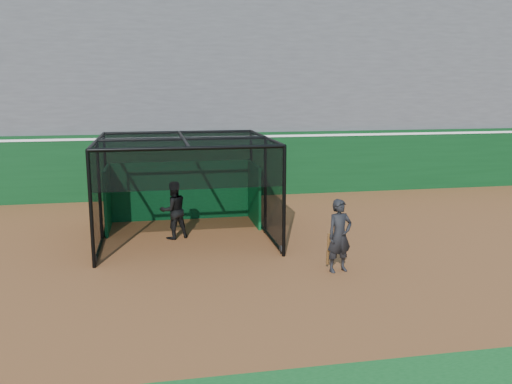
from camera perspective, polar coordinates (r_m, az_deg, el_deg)
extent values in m
plane|color=brown|center=(13.21, -3.32, -7.81)|extent=(120.00, 120.00, 0.00)
cube|color=#093313|center=(21.17, -6.45, 2.82)|extent=(50.00, 0.45, 2.50)
cube|color=white|center=(21.04, -6.51, 5.78)|extent=(50.00, 0.50, 0.08)
cube|color=#4C4C4F|center=(24.82, -7.31, 10.09)|extent=(50.00, 7.85, 7.75)
cube|color=#4C4C4F|center=(28.53, -8.03, 19.21)|extent=(50.00, 0.30, 1.20)
cube|color=#06441D|center=(17.69, -7.91, 0.16)|extent=(4.55, 0.10, 1.90)
cylinder|color=black|center=(13.82, -16.60, -6.93)|extent=(0.08, 0.22, 0.22)
cylinder|color=black|center=(14.11, 2.73, -6.09)|extent=(0.08, 0.22, 0.22)
cylinder|color=black|center=(17.83, -15.35, -2.82)|extent=(0.08, 0.22, 0.22)
cylinder|color=black|center=(18.06, -0.40, -2.24)|extent=(0.08, 0.22, 0.22)
imported|color=black|center=(15.50, -8.69, -1.90)|extent=(0.97, 0.87, 1.65)
imported|color=black|center=(12.75, 8.78, -4.57)|extent=(0.71, 0.54, 1.72)
cylinder|color=#593819|center=(12.80, 7.61, -5.93)|extent=(0.14, 0.33, 0.85)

